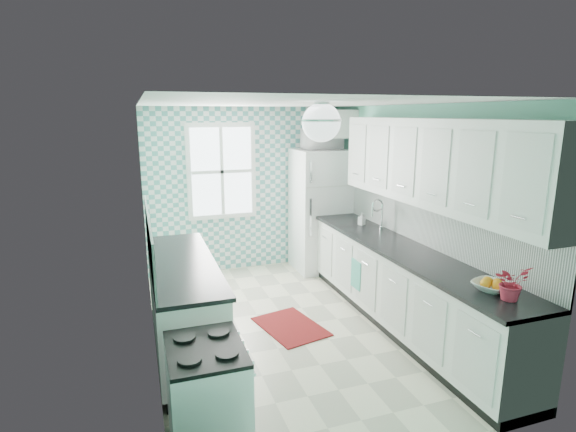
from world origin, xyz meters
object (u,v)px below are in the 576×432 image
object	(u,v)px
stove	(207,397)
sink	(371,232)
fruit_bowl	(491,286)
microwave	(322,139)
ceiling_light	(321,122)
potted_plant	(511,283)
fridge	(321,210)

from	to	relation	value
stove	sink	size ratio (longest dim) A/B	1.51
fruit_bowl	microwave	distance (m)	3.63
ceiling_light	potted_plant	bearing A→B (deg)	-42.27
fridge	fruit_bowl	size ratio (longest dim) A/B	6.31
potted_plant	stove	bearing A→B (deg)	173.87
fruit_bowl	stove	bearing A→B (deg)	178.63
fruit_bowl	fridge	bearing A→B (deg)	91.49
ceiling_light	stove	world-z (taller)	ceiling_light
sink	fruit_bowl	bearing A→B (deg)	-86.60
ceiling_light	potted_plant	xyz separation A→B (m)	(1.20, -1.09, -1.24)
sink	potted_plant	bearing A→B (deg)	-86.59
sink	stove	bearing A→B (deg)	-136.56
sink	potted_plant	xyz separation A→B (m)	(-0.00, -2.27, 0.15)
ceiling_light	fridge	distance (m)	3.13
microwave	fruit_bowl	bearing A→B (deg)	93.41
ceiling_light	sink	bearing A→B (deg)	44.36
stove	sink	distance (m)	3.18
sink	microwave	size ratio (longest dim) A/B	0.94
fridge	fruit_bowl	xyz separation A→B (m)	(0.09, -3.47, 0.04)
sink	fruit_bowl	world-z (taller)	sink
stove	potted_plant	world-z (taller)	potted_plant
sink	fridge	bearing A→B (deg)	97.39
ceiling_light	stove	distance (m)	2.40
fruit_bowl	potted_plant	size ratio (longest dim) A/B	1.02
ceiling_light	sink	distance (m)	2.18
ceiling_light	fridge	bearing A→B (deg)	66.71
fridge	sink	xyz separation A→B (m)	(0.09, -1.40, -0.00)
fruit_bowl	potted_plant	world-z (taller)	potted_plant
sink	microwave	world-z (taller)	microwave
fruit_bowl	ceiling_light	bearing A→B (deg)	143.43
stove	ceiling_light	bearing A→B (deg)	33.84
ceiling_light	fruit_bowl	bearing A→B (deg)	-36.57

